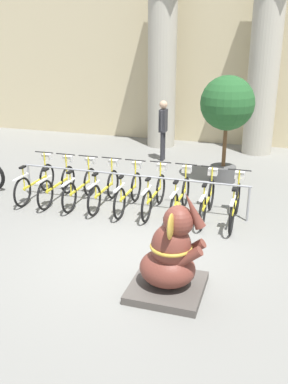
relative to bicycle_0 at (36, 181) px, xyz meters
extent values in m
plane|color=slate|center=(3.06, -1.84, -0.40)|extent=(60.00, 60.00, 0.00)
cube|color=#C6B78E|center=(3.06, 6.76, 2.60)|extent=(20.00, 0.20, 6.00)
cylinder|color=#ADA899|center=(1.45, 5.76, 2.10)|extent=(0.94, 0.94, 5.00)
cylinder|color=#ADA899|center=(4.67, 5.76, 2.10)|extent=(0.94, 0.94, 5.00)
cylinder|color=gray|center=(-0.25, 0.11, -0.03)|extent=(0.05, 0.05, 0.75)
cylinder|color=gray|center=(4.85, 0.11, -0.03)|extent=(0.05, 0.05, 0.75)
cylinder|color=gray|center=(2.30, 0.11, 0.35)|extent=(5.20, 0.04, 0.04)
torus|color=black|center=(0.00, 0.50, -0.06)|extent=(0.05, 0.68, 0.68)
torus|color=black|center=(0.00, -0.58, -0.06)|extent=(0.05, 0.68, 0.68)
cube|color=yellow|center=(0.00, -0.04, -0.01)|extent=(0.04, 0.98, 0.04)
cube|color=silver|center=(0.00, -0.58, 0.29)|extent=(0.06, 0.56, 0.03)
cylinder|color=yellow|center=(0.00, -0.48, 0.20)|extent=(0.03, 0.03, 0.53)
cube|color=black|center=(0.00, -0.48, 0.49)|extent=(0.08, 0.18, 0.04)
cylinder|color=yellow|center=(0.00, 0.46, 0.26)|extent=(0.03, 0.03, 0.65)
cylinder|color=black|center=(0.00, 0.46, 0.58)|extent=(0.48, 0.03, 0.03)
cube|color=silver|center=(0.00, 0.56, 0.44)|extent=(0.20, 0.16, 0.14)
torus|color=black|center=(0.58, 0.49, -0.06)|extent=(0.05, 0.68, 0.68)
torus|color=black|center=(0.58, -0.59, -0.06)|extent=(0.05, 0.68, 0.68)
cube|color=yellow|center=(0.58, -0.05, -0.01)|extent=(0.04, 0.98, 0.04)
cube|color=silver|center=(0.58, -0.59, 0.29)|extent=(0.06, 0.56, 0.03)
cylinder|color=yellow|center=(0.58, -0.49, 0.20)|extent=(0.03, 0.03, 0.53)
cube|color=black|center=(0.58, -0.49, 0.49)|extent=(0.08, 0.18, 0.04)
cylinder|color=yellow|center=(0.58, 0.45, 0.26)|extent=(0.03, 0.03, 0.65)
cylinder|color=black|center=(0.58, 0.45, 0.58)|extent=(0.48, 0.03, 0.03)
cube|color=silver|center=(0.58, 0.55, 0.44)|extent=(0.20, 0.16, 0.14)
torus|color=black|center=(1.15, 0.50, -0.06)|extent=(0.05, 0.68, 0.68)
torus|color=black|center=(1.15, -0.58, -0.06)|extent=(0.05, 0.68, 0.68)
cube|color=yellow|center=(1.15, -0.04, -0.01)|extent=(0.04, 0.98, 0.04)
cube|color=silver|center=(1.15, -0.58, 0.29)|extent=(0.06, 0.56, 0.03)
cylinder|color=yellow|center=(1.15, -0.48, 0.20)|extent=(0.03, 0.03, 0.53)
cube|color=black|center=(1.15, -0.48, 0.49)|extent=(0.08, 0.18, 0.04)
cylinder|color=yellow|center=(1.15, 0.46, 0.26)|extent=(0.03, 0.03, 0.65)
cylinder|color=black|center=(1.15, 0.46, 0.58)|extent=(0.48, 0.03, 0.03)
cube|color=silver|center=(1.15, 0.56, 0.44)|extent=(0.20, 0.16, 0.14)
torus|color=black|center=(1.73, 0.52, -0.06)|extent=(0.05, 0.68, 0.68)
torus|color=black|center=(1.73, -0.57, -0.06)|extent=(0.05, 0.68, 0.68)
cube|color=yellow|center=(1.73, -0.02, -0.01)|extent=(0.04, 0.98, 0.04)
cube|color=silver|center=(1.73, -0.57, 0.29)|extent=(0.06, 0.56, 0.03)
cylinder|color=yellow|center=(1.73, -0.47, 0.20)|extent=(0.03, 0.03, 0.53)
cube|color=black|center=(1.73, -0.47, 0.49)|extent=(0.08, 0.18, 0.04)
cylinder|color=yellow|center=(1.73, 0.48, 0.26)|extent=(0.03, 0.03, 0.65)
cylinder|color=black|center=(1.73, 0.48, 0.58)|extent=(0.48, 0.03, 0.03)
cube|color=silver|center=(1.73, 0.58, 0.44)|extent=(0.20, 0.16, 0.14)
torus|color=black|center=(2.30, 0.51, -0.06)|extent=(0.05, 0.68, 0.68)
torus|color=black|center=(2.30, -0.58, -0.06)|extent=(0.05, 0.68, 0.68)
cube|color=yellow|center=(2.30, -0.03, -0.01)|extent=(0.04, 0.98, 0.04)
cube|color=silver|center=(2.30, -0.58, 0.29)|extent=(0.06, 0.56, 0.03)
cylinder|color=yellow|center=(2.30, -0.48, 0.20)|extent=(0.03, 0.03, 0.53)
cube|color=black|center=(2.30, -0.48, 0.49)|extent=(0.08, 0.18, 0.04)
cylinder|color=yellow|center=(2.30, 0.47, 0.26)|extent=(0.03, 0.03, 0.65)
cylinder|color=black|center=(2.30, 0.47, 0.58)|extent=(0.48, 0.03, 0.03)
cube|color=silver|center=(2.30, 0.57, 0.44)|extent=(0.20, 0.16, 0.14)
torus|color=black|center=(2.88, 0.54, -0.06)|extent=(0.05, 0.68, 0.68)
torus|color=black|center=(2.88, -0.54, -0.06)|extent=(0.05, 0.68, 0.68)
cube|color=yellow|center=(2.88, 0.00, -0.01)|extent=(0.04, 0.98, 0.04)
cube|color=silver|center=(2.88, -0.54, 0.29)|extent=(0.06, 0.56, 0.03)
cylinder|color=yellow|center=(2.88, -0.44, 0.20)|extent=(0.03, 0.03, 0.53)
cube|color=black|center=(2.88, -0.44, 0.49)|extent=(0.08, 0.18, 0.04)
cylinder|color=yellow|center=(2.88, 0.50, 0.26)|extent=(0.03, 0.03, 0.65)
cylinder|color=black|center=(2.88, 0.50, 0.58)|extent=(0.48, 0.03, 0.03)
cube|color=silver|center=(2.88, 0.60, 0.44)|extent=(0.20, 0.16, 0.14)
torus|color=black|center=(3.45, 0.54, -0.06)|extent=(0.05, 0.68, 0.68)
torus|color=black|center=(3.45, -0.54, -0.06)|extent=(0.05, 0.68, 0.68)
cube|color=yellow|center=(3.45, 0.00, -0.01)|extent=(0.04, 0.98, 0.04)
cube|color=silver|center=(3.45, -0.54, 0.29)|extent=(0.06, 0.56, 0.03)
cylinder|color=yellow|center=(3.45, -0.44, 0.20)|extent=(0.03, 0.03, 0.53)
cube|color=black|center=(3.45, -0.44, 0.49)|extent=(0.08, 0.18, 0.04)
cylinder|color=yellow|center=(3.45, 0.50, 0.26)|extent=(0.03, 0.03, 0.65)
cylinder|color=black|center=(3.45, 0.50, 0.58)|extent=(0.48, 0.03, 0.03)
cube|color=silver|center=(3.45, 0.60, 0.44)|extent=(0.20, 0.16, 0.14)
torus|color=black|center=(4.03, 0.53, -0.06)|extent=(0.05, 0.68, 0.68)
torus|color=black|center=(4.03, -0.56, -0.06)|extent=(0.05, 0.68, 0.68)
cube|color=yellow|center=(4.03, -0.02, -0.01)|extent=(0.04, 0.98, 0.04)
cube|color=silver|center=(4.03, -0.56, 0.29)|extent=(0.06, 0.56, 0.03)
cylinder|color=yellow|center=(4.03, -0.46, 0.20)|extent=(0.03, 0.03, 0.53)
cube|color=black|center=(4.03, -0.46, 0.49)|extent=(0.08, 0.18, 0.04)
cylinder|color=yellow|center=(4.03, 0.49, 0.26)|extent=(0.03, 0.03, 0.65)
cylinder|color=black|center=(4.03, 0.49, 0.58)|extent=(0.48, 0.03, 0.03)
cube|color=silver|center=(4.03, 0.59, 0.44)|extent=(0.20, 0.16, 0.14)
torus|color=black|center=(4.60, 0.47, -0.06)|extent=(0.05, 0.68, 0.68)
torus|color=black|center=(4.60, -0.61, -0.06)|extent=(0.05, 0.68, 0.68)
cube|color=yellow|center=(4.60, -0.07, -0.01)|extent=(0.04, 0.98, 0.04)
cube|color=silver|center=(4.60, -0.61, 0.29)|extent=(0.06, 0.56, 0.03)
cylinder|color=yellow|center=(4.60, -0.51, 0.20)|extent=(0.03, 0.03, 0.53)
cube|color=black|center=(4.60, -0.51, 0.49)|extent=(0.08, 0.18, 0.04)
cylinder|color=yellow|center=(4.60, 0.43, 0.26)|extent=(0.03, 0.03, 0.65)
cylinder|color=black|center=(4.60, 0.43, 0.58)|extent=(0.48, 0.03, 0.03)
cube|color=silver|center=(4.60, 0.53, 0.44)|extent=(0.20, 0.16, 0.14)
cube|color=#4C4742|center=(3.92, -2.88, -0.34)|extent=(1.08, 1.08, 0.12)
ellipsoid|color=brown|center=(3.92, -2.88, -0.01)|extent=(0.84, 0.74, 0.54)
ellipsoid|color=brown|center=(3.97, -2.88, 0.36)|extent=(0.59, 0.54, 0.69)
sphere|color=brown|center=(4.07, -2.88, 0.77)|extent=(0.44, 0.44, 0.44)
ellipsoid|color=#B79333|center=(4.01, -2.66, 0.77)|extent=(0.08, 0.31, 0.37)
ellipsoid|color=#B79333|center=(4.01, -3.10, 0.77)|extent=(0.08, 0.31, 0.37)
cone|color=brown|center=(4.26, -2.88, 0.96)|extent=(0.38, 0.16, 0.56)
cylinder|color=brown|center=(4.24, -2.76, 0.28)|extent=(0.44, 0.15, 0.39)
cylinder|color=brown|center=(4.24, -3.00, 0.28)|extent=(0.44, 0.15, 0.39)
torus|color=#B79333|center=(3.97, -2.88, 0.36)|extent=(0.62, 0.62, 0.05)
cylinder|color=#28282D|center=(1.99, 4.08, 0.04)|extent=(0.11, 0.11, 0.88)
cylinder|color=#28282D|center=(1.99, 3.91, 0.04)|extent=(0.11, 0.11, 0.88)
cube|color=#333338|center=(1.99, 3.99, 0.81)|extent=(0.20, 0.32, 0.66)
sphere|color=tan|center=(1.99, 3.99, 1.29)|extent=(0.24, 0.24, 0.24)
cylinder|color=#333338|center=(1.99, 4.19, 0.85)|extent=(0.07, 0.07, 0.60)
cylinder|color=#333338|center=(1.99, 3.79, 0.85)|extent=(0.07, 0.07, 0.60)
cylinder|color=#4C4C4C|center=(4.02, 2.53, -0.20)|extent=(0.67, 0.67, 0.41)
cylinder|color=brown|center=(4.02, 2.53, 0.55)|extent=(0.10, 0.10, 1.08)
sphere|color=#235628|center=(4.02, 2.53, 1.63)|extent=(1.35, 1.35, 1.35)
camera|label=1|loc=(5.25, -8.25, 3.24)|focal=40.00mm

